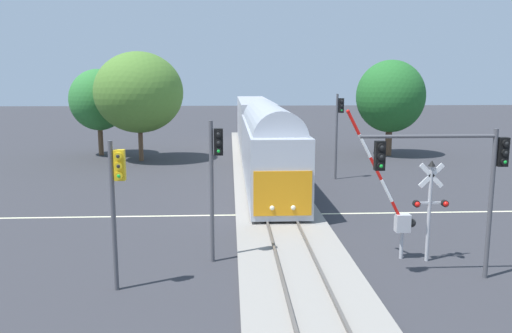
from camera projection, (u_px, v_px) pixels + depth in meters
The scene contains 13 objects.
ground_plane at pixel (278, 214), 26.93m from camera, with size 220.00×220.00×0.00m, color #333338.
road_centre_stripe at pixel (278, 214), 26.93m from camera, with size 44.00×0.20×0.01m.
railway_track at pixel (278, 213), 26.91m from camera, with size 4.40×80.00×0.32m.
commuter_train at pixel (260, 131), 41.69m from camera, with size 3.04×38.89×5.16m.
crossing_gate_near at pixel (397, 211), 20.01m from camera, with size 2.89×0.40×5.87m.
crossing_signal_mast at pixel (430, 200), 19.65m from camera, with size 1.36×0.44×3.97m.
traffic_signal_near_left at pixel (116, 191), 16.76m from camera, with size 0.53×0.38×5.05m.
traffic_signal_median at pixel (215, 169), 19.40m from camera, with size 0.53×0.38×5.47m.
traffic_signal_near_right at pixel (455, 167), 17.61m from camera, with size 5.14×0.38×5.33m.
traffic_signal_far_side at pixel (339, 123), 35.74m from camera, with size 0.53×0.38×5.98m.
pine_left_background at pixel (99, 100), 46.95m from camera, with size 5.25×5.25×7.88m.
oak_behind_train at pixel (139, 92), 43.59m from camera, with size 7.48×7.48×9.28m.
oak_far_right at pixel (390, 96), 46.68m from camera, with size 6.18×6.18×8.69m.
Camera 1 is at (-2.48, -26.03, 7.01)m, focal length 36.17 mm.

